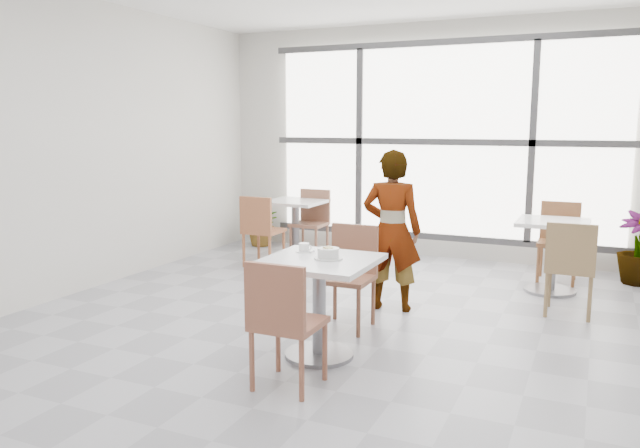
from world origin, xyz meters
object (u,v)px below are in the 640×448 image
at_px(bg_table_left, 295,220).
at_px(plant_left, 263,223).
at_px(main_table, 319,289).
at_px(chair_far, 350,269).
at_px(oatmeal_bowl, 328,253).
at_px(bg_chair_left_near, 260,226).
at_px(plant_right, 640,247).
at_px(bg_chair_right_far, 559,236).
at_px(person, 392,231).
at_px(coffee_cup, 304,248).
at_px(bg_chair_left_far, 312,218).
at_px(bg_table_right, 552,246).
at_px(chair_near, 283,317).
at_px(bg_chair_right_near, 570,263).

distance_m(bg_table_left, plant_left, 0.94).
relative_size(main_table, chair_far, 0.92).
bearing_deg(oatmeal_bowl, chair_far, 99.47).
xyz_separation_m(bg_chair_left_near, plant_right, (4.15, 0.98, -0.10)).
xyz_separation_m(bg_table_left, bg_chair_right_far, (3.19, 0.14, 0.01)).
bearing_deg(chair_far, bg_table_left, 126.14).
xyz_separation_m(bg_chair_left_near, plant_left, (-0.63, 1.16, -0.18)).
height_order(chair_far, bg_table_left, chair_far).
xyz_separation_m(oatmeal_bowl, person, (0.05, 1.35, -0.04)).
bearing_deg(person, coffee_cup, 66.89).
bearing_deg(coffee_cup, bg_chair_left_far, 114.08).
distance_m(bg_chair_right_far, plant_left, 3.99).
relative_size(main_table, oatmeal_bowl, 3.81).
bearing_deg(coffee_cup, bg_table_right, 56.12).
xyz_separation_m(oatmeal_bowl, bg_chair_right_far, (1.41, 3.17, -0.29)).
distance_m(chair_near, person, 2.03).
height_order(oatmeal_bowl, plant_left, oatmeal_bowl).
distance_m(main_table, bg_chair_left_far, 3.61).
xyz_separation_m(coffee_cup, bg_chair_left_near, (-1.66, 2.21, -0.28)).
bearing_deg(bg_table_left, person, -42.32).
height_order(oatmeal_bowl, bg_chair_left_near, bg_chair_left_near).
height_order(main_table, person, person).
bearing_deg(plant_right, person, -137.38).
height_order(main_table, chair_far, chair_far).
distance_m(main_table, chair_far, 0.78).
distance_m(chair_near, bg_chair_left_far, 4.21).
relative_size(main_table, person, 0.53).
bearing_deg(main_table, person, 85.18).
bearing_deg(bg_chair_left_far, plant_left, 161.43).
distance_m(bg_chair_right_near, plant_left, 4.50).
relative_size(bg_table_right, bg_chair_left_far, 0.86).
height_order(main_table, bg_chair_right_far, bg_chair_right_far).
height_order(main_table, coffee_cup, coffee_cup).
bearing_deg(bg_chair_right_far, chair_near, -110.53).
bearing_deg(chair_near, bg_chair_left_far, -67.47).
distance_m(chair_far, plant_left, 3.70).
distance_m(main_table, oatmeal_bowl, 0.28).
distance_m(bg_table_left, bg_chair_right_near, 3.59).
distance_m(main_table, bg_table_left, 3.50).
bearing_deg(bg_table_left, plant_left, 146.84).
relative_size(bg_table_left, bg_chair_right_near, 0.86).
distance_m(main_table, chair_near, 0.64).
bearing_deg(main_table, coffee_cup, 139.16).
height_order(main_table, bg_chair_left_near, bg_chair_left_near).
relative_size(oatmeal_bowl, coffee_cup, 1.32).
height_order(coffee_cup, plant_right, coffee_cup).
xyz_separation_m(coffee_cup, bg_chair_right_far, (1.68, 3.01, -0.28)).
distance_m(person, bg_chair_right_near, 1.61).
bearing_deg(oatmeal_bowl, bg_table_left, 120.53).
bearing_deg(bg_chair_left_near, coffee_cup, 126.91).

